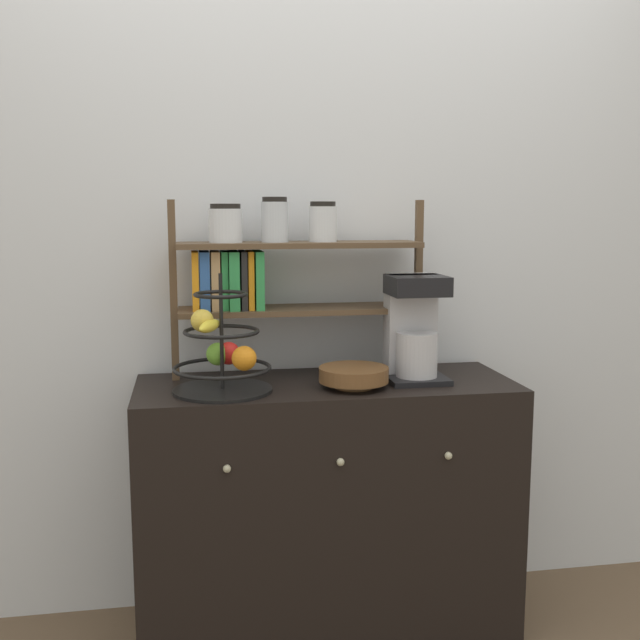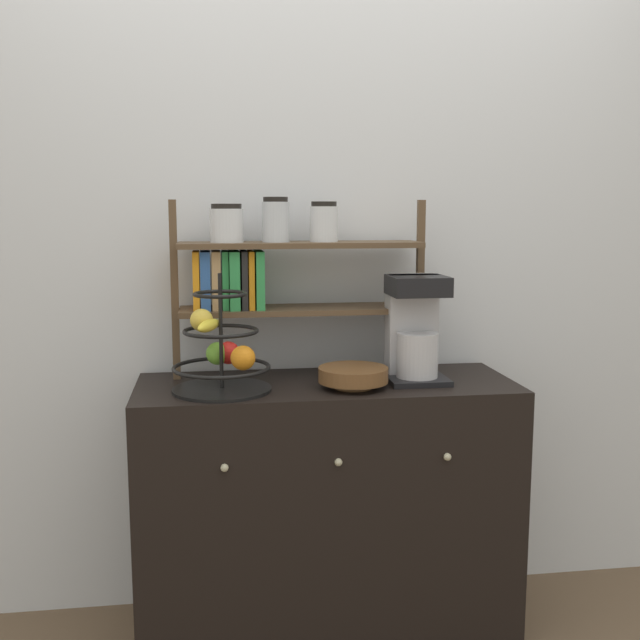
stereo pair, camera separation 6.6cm
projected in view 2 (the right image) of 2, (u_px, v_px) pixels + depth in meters
name	position (u px, v px, depth m)	size (l,w,h in m)	color
wall_back	(315.00, 243.00, 2.64)	(7.00, 0.05, 2.60)	silver
sideboard	(326.00, 508.00, 2.50)	(1.23, 0.48, 0.86)	black
coffee_maker	(414.00, 328.00, 2.45)	(0.19, 0.22, 0.35)	black
fruit_stand	(222.00, 353.00, 2.31)	(0.31, 0.31, 0.37)	black
wooden_bowl	(353.00, 376.00, 2.36)	(0.22, 0.22, 0.07)	brown
shelf_hutch	(269.00, 266.00, 2.48)	(0.85, 0.20, 0.60)	brown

